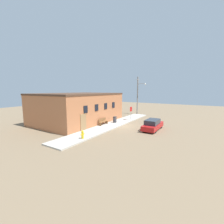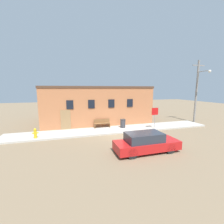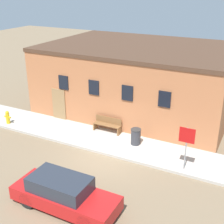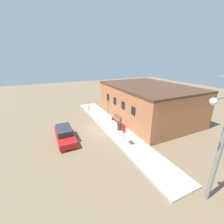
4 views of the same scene
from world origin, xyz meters
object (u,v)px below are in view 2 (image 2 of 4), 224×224
object	(u,v)px
fire_hydrant	(35,133)
bench	(102,123)
stop_sign	(155,114)
parked_car	(146,143)
utility_pole	(197,89)
trash_bin	(123,123)

from	to	relation	value
fire_hydrant	bench	size ratio (longest dim) A/B	0.50
stop_sign	parked_car	distance (m)	6.15
stop_sign	utility_pole	distance (m)	7.73
fire_hydrant	trash_bin	xyz separation A→B (m)	(8.42, 1.19, 0.04)
stop_sign	fire_hydrant	bearing A→B (deg)	179.59
fire_hydrant	parked_car	size ratio (longest dim) A/B	0.19
stop_sign	utility_pole	size ratio (longest dim) A/B	0.28
bench	utility_pole	xyz separation A→B (m)	(12.36, -0.27, 3.65)
bench	utility_pole	bearing A→B (deg)	-1.26
stop_sign	utility_pole	bearing A→B (deg)	13.49
bench	parked_car	bearing A→B (deg)	-76.97
bench	fire_hydrant	bearing A→B (deg)	-163.17
stop_sign	parked_car	world-z (taller)	stop_sign
trash_bin	utility_pole	xyz separation A→B (m)	(10.20, 0.43, 3.64)
fire_hydrant	stop_sign	distance (m)	11.57
trash_bin	stop_sign	bearing A→B (deg)	-22.26
utility_pole	fire_hydrant	bearing A→B (deg)	-175.02
stop_sign	trash_bin	distance (m)	3.53
utility_pole	parked_car	bearing A→B (deg)	-148.88
bench	utility_pole	distance (m)	12.89
stop_sign	bench	size ratio (longest dim) A/B	1.28
fire_hydrant	parked_car	bearing A→B (deg)	-32.01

